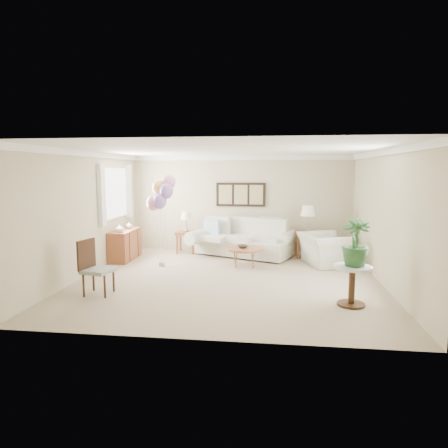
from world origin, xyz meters
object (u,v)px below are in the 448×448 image
Objects in this scene: armchair at (325,249)px; coffee_table at (244,249)px; sofa at (244,241)px; accent_chair at (94,266)px; balloon_cluster at (161,193)px.

coffee_table is at bearing 81.90° from armchair.
sofa is at bearing 94.70° from coffee_table.
sofa is 3.02× the size of accent_chair.
coffee_table is 0.40× the size of balloon_cluster.
accent_chair reaches higher than sofa.
sofa is 4.35m from accent_chair.
accent_chair reaches higher than coffee_table.
sofa is 2.62m from balloon_cluster.
sofa is at bearing 38.78° from balloon_cluster.
sofa reaches higher than coffee_table.
sofa is 3.55× the size of coffee_table.
balloon_cluster reaches higher than coffee_table.
balloon_cluster is (-3.73, -0.59, 1.32)m from armchair.
balloon_cluster reaches higher than accent_chair.
accent_chair is at bearing -135.29° from coffee_table.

